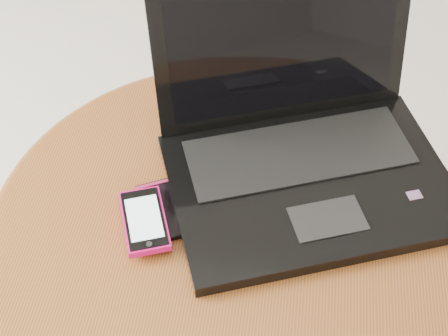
# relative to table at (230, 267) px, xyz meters

# --- Properties ---
(table) EXTENTS (0.67, 0.67, 0.53)m
(table) POSITION_rel_table_xyz_m (0.00, 0.00, 0.00)
(table) COLOR #542513
(table) RESTS_ON ground
(laptop) EXTENTS (0.47, 0.44, 0.25)m
(laptop) POSITION_rel_table_xyz_m (0.09, 0.11, 0.16)
(laptop) COLOR black
(laptop) RESTS_ON table
(phone_black) EXTENTS (0.09, 0.11, 0.01)m
(phone_black) POSITION_rel_table_xyz_m (-0.09, 0.00, 0.12)
(phone_black) COLOR black
(phone_black) RESTS_ON table
(phone_pink) EXTENTS (0.09, 0.12, 0.01)m
(phone_pink) POSITION_rel_table_xyz_m (-0.11, -0.03, 0.13)
(phone_pink) COLOR #E30C71
(phone_pink) RESTS_ON phone_black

